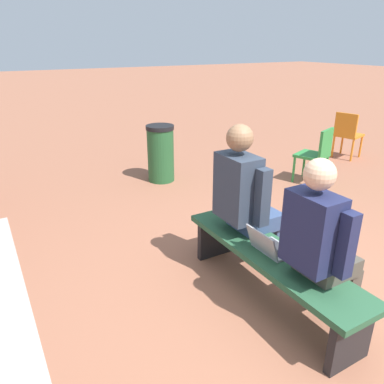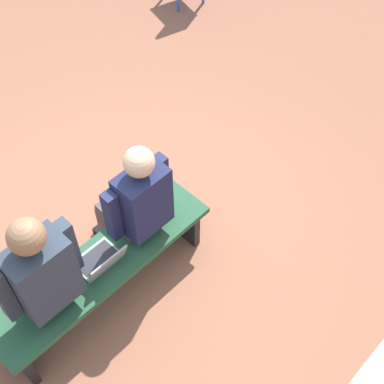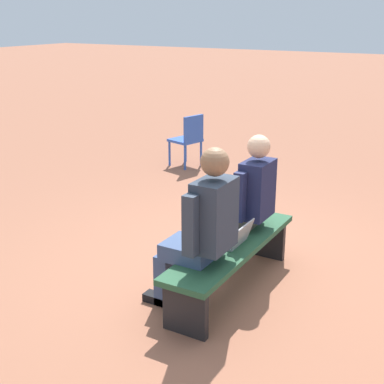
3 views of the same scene
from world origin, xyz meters
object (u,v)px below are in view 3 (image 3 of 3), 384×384
Objects in this scene: bench at (232,253)px; person_student at (246,200)px; person_adult at (201,227)px; laptop at (233,239)px; plastic_chair_by_pillar at (189,137)px.

person_student reaches higher than bench.
bench is 1.34× the size of person_student.
person_adult is (0.43, -0.07, 0.39)m from bench.
person_student is 0.84m from person_adult.
person_student is 0.95× the size of person_adult.
person_student is at bearing -170.69° from bench.
bench is 5.62× the size of laptop.
person_adult reaches higher than laptop.
plastic_chair_by_pillar is (-3.30, -2.40, -0.02)m from laptop.
laptop reaches higher than bench.
plastic_chair_by_pillar is (-3.72, -2.32, -0.26)m from person_adult.
plastic_chair_by_pillar is (-2.89, -2.32, -0.23)m from person_student.
laptop is at bearing 66.56° from bench.
person_adult is 1.67× the size of plastic_chair_by_pillar.
person_adult is at bearing 31.90° from plastic_chair_by_pillar.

